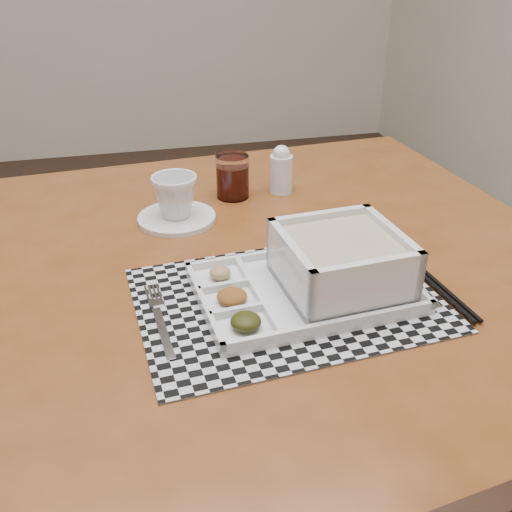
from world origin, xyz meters
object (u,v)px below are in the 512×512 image
at_px(serving_tray, 329,272).
at_px(creamer_bottle, 281,170).
at_px(dining_table, 266,303).
at_px(cup, 175,196).
at_px(juice_glass, 233,178).

bearing_deg(serving_tray, creamer_bottle, 84.59).
bearing_deg(creamer_bottle, dining_table, -110.39).
xyz_separation_m(cup, juice_glass, (0.13, 0.09, -0.01)).
bearing_deg(creamer_bottle, juice_glass, -178.90).
height_order(serving_tray, creamer_bottle, creamer_bottle).
height_order(serving_tray, cup, serving_tray).
height_order(serving_tray, juice_glass, serving_tray).
relative_size(dining_table, serving_tray, 3.47).
distance_m(serving_tray, creamer_bottle, 0.40).
relative_size(cup, creamer_bottle, 0.85).
relative_size(dining_table, creamer_bottle, 11.34).
bearing_deg(serving_tray, juice_glass, 99.54).
bearing_deg(dining_table, creamer_bottle, 69.61).
bearing_deg(juice_glass, cup, -145.99).
height_order(cup, juice_glass, cup).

